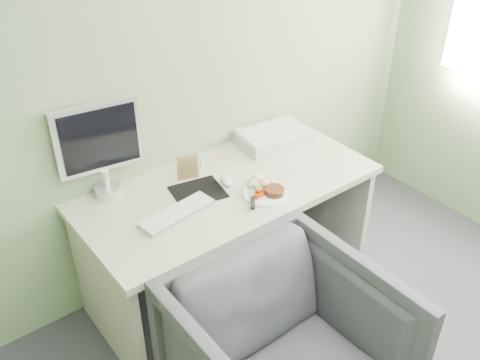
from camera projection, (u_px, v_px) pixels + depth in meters
wall_back at (184, 52)px, 2.74m from camera, size 3.50×0.00×3.50m
desk at (229, 213)px, 2.93m from camera, size 1.60×0.75×0.73m
plate at (265, 193)px, 2.75m from camera, size 0.24×0.24×0.01m
steak at (274, 191)px, 2.73m from camera, size 0.10×0.10×0.03m
potato_pile at (262, 181)px, 2.78m from camera, size 0.13×0.11×0.06m
carrot_heap at (259, 193)px, 2.71m from camera, size 0.07×0.06×0.04m
steak_knife at (253, 199)px, 2.68m from camera, size 0.16×0.20×0.02m
mousepad at (198, 192)px, 2.77m from camera, size 0.30×0.27×0.00m
keyboard at (177, 213)px, 2.59m from camera, size 0.40×0.17×0.02m
computer_mouse at (227, 181)px, 2.83m from camera, size 0.08×0.11×0.04m
photo_frame at (188, 168)px, 2.84m from camera, size 0.11×0.05×0.14m
eyedrop_bottle at (202, 163)px, 2.96m from camera, size 0.02×0.02×0.07m
scanner at (274, 137)px, 3.21m from camera, size 0.45×0.33×0.06m
monitor at (99, 146)px, 2.60m from camera, size 0.42×0.14×0.51m
desk_chair at (288, 359)px, 2.30m from camera, size 0.85×0.87×0.79m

